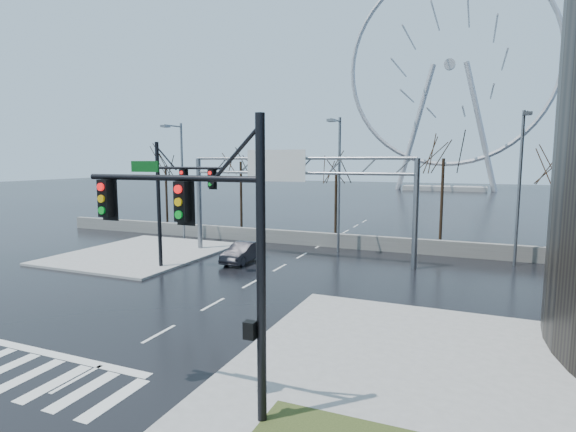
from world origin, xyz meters
The scene contains 17 objects.
ground centered at (0.00, 0.00, 0.00)m, with size 260.00×260.00×0.00m, color black.
sidewalk_right_ext centered at (10.00, 2.00, 0.07)m, with size 12.00×10.00×0.15m, color gray.
sidewalk_far centered at (-11.00, 12.00, 0.07)m, with size 10.00×12.00×0.15m, color gray.
barrier_wall centered at (0.00, 20.00, 0.55)m, with size 52.00×0.50×1.10m, color slate.
signal_mast_near centered at (5.14, -4.04, 4.87)m, with size 5.52×0.41×8.00m.
signal_mast_far centered at (-5.87, 8.96, 4.83)m, with size 4.72×0.41×8.00m.
sign_gantry centered at (-0.38, 14.96, 5.18)m, with size 16.36×0.40×7.60m.
streetlight_left centered at (-12.00, 18.16, 5.89)m, with size 0.50×2.55×10.00m.
streetlight_mid centered at (2.00, 18.16, 5.89)m, with size 0.50×2.55×10.00m.
streetlight_right centered at (14.00, 18.16, 5.89)m, with size 0.50×2.55×10.00m.
tree_far_left centered at (-18.00, 24.00, 5.57)m, with size 3.50×3.50×7.00m.
tree_left centered at (-9.00, 23.50, 5.98)m, with size 3.75×3.75×7.50m.
tree_center centered at (0.00, 24.50, 5.17)m, with size 3.25×3.25×6.50m.
tree_right centered at (9.00, 23.50, 6.22)m, with size 3.90×3.90×7.80m.
tree_far_right centered at (17.00, 24.00, 5.41)m, with size 3.40×3.40×6.80m.
ferris_wheel centered at (5.00, 95.00, 26.13)m, with size 45.00×6.00×50.91m.
car centered at (-2.97, 12.56, 0.67)m, with size 1.41×4.05×1.33m, color black.
Camera 1 is at (11.32, -13.85, 6.87)m, focal length 28.00 mm.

